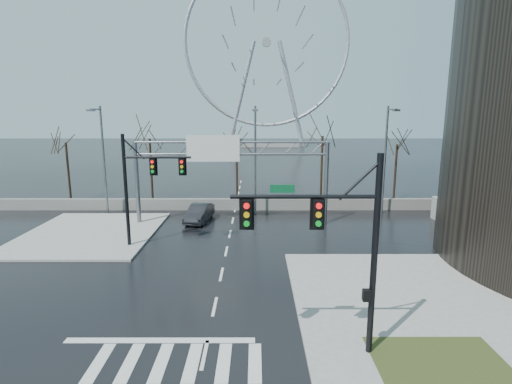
{
  "coord_description": "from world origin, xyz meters",
  "views": [
    {
      "loc": [
        2.02,
        -18.23,
        9.42
      ],
      "look_at": [
        2.06,
        8.89,
        4.0
      ],
      "focal_mm": 28.0,
      "sensor_mm": 36.0,
      "label": 1
    }
  ],
  "objects_px": {
    "signal_mast_near": "(339,237)",
    "car": "(199,213)",
    "sign_gantry": "(227,164)",
    "signal_mast_far": "(141,180)",
    "ferris_wheel": "(266,49)"
  },
  "relations": [
    {
      "from": "signal_mast_near",
      "to": "signal_mast_far",
      "type": "relative_size",
      "value": 1.0
    },
    {
      "from": "signal_mast_near",
      "to": "car",
      "type": "bearing_deg",
      "value": 112.17
    },
    {
      "from": "sign_gantry",
      "to": "car",
      "type": "xyz_separation_m",
      "value": [
        -2.55,
        0.8,
        -4.43
      ]
    },
    {
      "from": "ferris_wheel",
      "to": "signal_mast_near",
      "type": "bearing_deg",
      "value": -89.92
    },
    {
      "from": "car",
      "to": "signal_mast_near",
      "type": "bearing_deg",
      "value": -58.53
    },
    {
      "from": "signal_mast_far",
      "to": "sign_gantry",
      "type": "bearing_deg",
      "value": 47.53
    },
    {
      "from": "signal_mast_near",
      "to": "signal_mast_far",
      "type": "distance_m",
      "value": 17.03
    },
    {
      "from": "signal_mast_far",
      "to": "sign_gantry",
      "type": "relative_size",
      "value": 0.49
    },
    {
      "from": "ferris_wheel",
      "to": "car",
      "type": "bearing_deg",
      "value": -95.71
    },
    {
      "from": "signal_mast_near",
      "to": "car",
      "type": "height_order",
      "value": "signal_mast_near"
    },
    {
      "from": "ferris_wheel",
      "to": "sign_gantry",
      "type": "bearing_deg",
      "value": -93.84
    },
    {
      "from": "signal_mast_far",
      "to": "car",
      "type": "relative_size",
      "value": 1.75
    },
    {
      "from": "ferris_wheel",
      "to": "car",
      "type": "height_order",
      "value": "ferris_wheel"
    },
    {
      "from": "sign_gantry",
      "to": "signal_mast_near",
      "type": "bearing_deg",
      "value": -73.81
    },
    {
      "from": "car",
      "to": "sign_gantry",
      "type": "bearing_deg",
      "value": -8.13
    }
  ]
}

